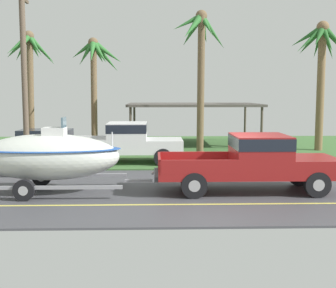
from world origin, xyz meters
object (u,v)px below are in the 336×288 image
at_px(parked_pickup_background, 127,141).
at_px(palm_tree_near_left, 200,48).
at_px(palm_tree_mid, 96,63).
at_px(boat_on_trailer, 47,156).
at_px(carport_awning, 193,105).
at_px(palm_tree_far_left, 30,60).
at_px(pickup_truck_towing, 258,160).
at_px(palm_tree_near_right, 321,55).
at_px(parked_sedan_near, 49,144).
at_px(utility_pole, 24,74).

xyz_separation_m(parked_pickup_background, palm_tree_near_left, (3.54, 2.68, 4.36)).
xyz_separation_m(palm_tree_near_left, palm_tree_mid, (-5.48, 2.23, -0.58)).
xyz_separation_m(boat_on_trailer, carport_awning, (5.74, 12.68, 1.26)).
xyz_separation_m(palm_tree_near_left, palm_tree_far_left, (-9.12, 2.36, -0.43)).
relative_size(pickup_truck_towing, palm_tree_near_right, 0.86).
distance_m(parked_sedan_near, palm_tree_mid, 5.35).
relative_size(parked_sedan_near, carport_awning, 0.58).
distance_m(carport_awning, palm_tree_near_right, 7.67).
bearing_deg(carport_awning, palm_tree_far_left, -169.17).
bearing_deg(palm_tree_mid, utility_pole, -110.72).
bearing_deg(palm_tree_mid, parked_pickup_background, -68.45).
xyz_separation_m(parked_sedan_near, utility_pole, (-0.18, -3.27, 3.31)).
distance_m(pickup_truck_towing, palm_tree_mid, 13.20).
xyz_separation_m(pickup_truck_towing, palm_tree_near_left, (-1.10, 8.57, 4.37)).
height_order(parked_sedan_near, palm_tree_far_left, palm_tree_far_left).
bearing_deg(boat_on_trailer, pickup_truck_towing, -0.00).
bearing_deg(palm_tree_near_left, boat_on_trailer, -123.64).
height_order(parked_pickup_background, palm_tree_mid, palm_tree_mid).
distance_m(palm_tree_near_left, palm_tree_far_left, 9.43).
bearing_deg(parked_sedan_near, palm_tree_far_left, 119.50).
bearing_deg(palm_tree_near_left, pickup_truck_towing, -82.72).
xyz_separation_m(palm_tree_mid, utility_pole, (-2.24, -5.93, -0.84)).
bearing_deg(carport_awning, pickup_truck_towing, -85.21).
relative_size(carport_awning, palm_tree_far_left, 1.18).
bearing_deg(palm_tree_near_left, utility_pole, -154.36).
bearing_deg(pickup_truck_towing, palm_tree_far_left, 133.06).
distance_m(palm_tree_far_left, utility_pole, 6.30).
height_order(parked_pickup_background, carport_awning, carport_awning).
bearing_deg(utility_pole, palm_tree_near_right, 19.84).
distance_m(parked_sedan_near, palm_tree_near_right, 15.06).
distance_m(parked_pickup_background, carport_awning, 7.80).
xyz_separation_m(parked_pickup_background, carport_awning, (3.57, 6.79, 1.40)).
distance_m(parked_pickup_background, parked_sedan_near, 4.60).
height_order(palm_tree_near_left, palm_tree_far_left, palm_tree_near_left).
distance_m(parked_sedan_near, palm_tree_near_left, 8.91).
height_order(carport_awning, utility_pole, utility_pole).
bearing_deg(parked_pickup_background, parked_sedan_near, 150.71).
distance_m(pickup_truck_towing, carport_awning, 12.80).
height_order(palm_tree_near_left, utility_pole, utility_pole).
bearing_deg(palm_tree_near_right, pickup_truck_towing, -119.05).
xyz_separation_m(carport_awning, palm_tree_far_left, (-9.15, -1.75, 2.53)).
xyz_separation_m(pickup_truck_towing, palm_tree_near_right, (5.59, 10.07, 4.19)).
distance_m(boat_on_trailer, parked_pickup_background, 6.28).
bearing_deg(pickup_truck_towing, carport_awning, 94.79).
xyz_separation_m(pickup_truck_towing, palm_tree_mid, (-6.57, 10.80, 3.79)).
height_order(pickup_truck_towing, parked_pickup_background, parked_pickup_background).
height_order(boat_on_trailer, parked_pickup_background, boat_on_trailer).
bearing_deg(palm_tree_near_right, palm_tree_far_left, 176.87).
bearing_deg(palm_tree_mid, pickup_truck_towing, -58.68).
distance_m(palm_tree_near_right, palm_tree_far_left, 15.83).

